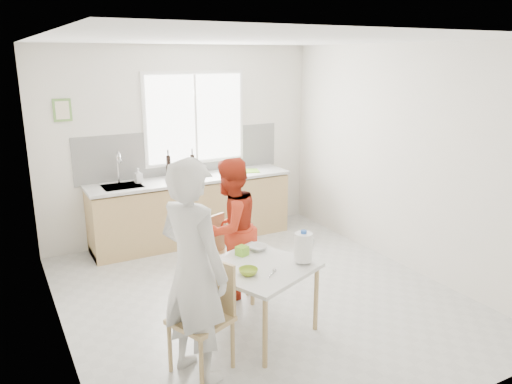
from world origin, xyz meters
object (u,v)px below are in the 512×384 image
at_px(person_white, 193,271).
at_px(bowl_white, 258,248).
at_px(dining_table, 258,273).
at_px(person_red, 230,229).
at_px(bowl_green, 248,272).
at_px(wine_bottle_a, 169,166).
at_px(chair_left, 206,311).
at_px(chair_far, 220,253).
at_px(wine_bottle_b, 193,164).
at_px(milk_jug, 304,247).

distance_m(person_white, bowl_white, 1.16).
distance_m(dining_table, person_red, 0.86).
bearing_deg(bowl_green, person_red, 73.52).
bearing_deg(person_red, dining_table, 59.74).
height_order(person_red, wine_bottle_a, person_red).
bearing_deg(person_white, chair_left, -90.00).
bearing_deg(chair_far, bowl_green, -122.40).
relative_size(chair_left, bowl_white, 4.88).
xyz_separation_m(bowl_white, wine_bottle_b, (0.27, 2.40, 0.36)).
distance_m(chair_left, chair_far, 1.31).
height_order(bowl_white, wine_bottle_b, wine_bottle_b).
height_order(bowl_green, bowl_white, bowl_green).
distance_m(dining_table, wine_bottle_b, 2.82).
distance_m(chair_left, milk_jug, 1.09).
bearing_deg(dining_table, chair_left, -157.76).
bearing_deg(milk_jug, person_red, 84.20).
relative_size(chair_far, bowl_green, 5.10).
bearing_deg(milk_jug, wine_bottle_b, 66.81).
height_order(dining_table, person_white, person_white).
xyz_separation_m(chair_left, bowl_white, (0.81, 0.60, 0.20)).
height_order(chair_far, wine_bottle_b, wine_bottle_b).
distance_m(bowl_white, wine_bottle_a, 2.43).
bearing_deg(person_white, person_red, -59.37).
relative_size(bowl_green, bowl_white, 0.91).
relative_size(chair_left, chair_far, 1.05).
height_order(chair_left, bowl_green, chair_left).
relative_size(person_white, milk_jug, 6.18).
bearing_deg(milk_jug, chair_left, 164.32).
bearing_deg(person_white, chair_far, -54.85).
distance_m(bowl_green, wine_bottle_a, 2.90).
xyz_separation_m(person_red, wine_bottle_b, (0.34, 1.91, 0.30)).
height_order(dining_table, milk_jug, milk_jug).
bearing_deg(chair_left, person_white, -90.00).
relative_size(wine_bottle_a, wine_bottle_b, 1.07).
bearing_deg(wine_bottle_a, dining_table, -92.13).
height_order(person_white, person_red, person_white).
height_order(chair_far, bowl_green, chair_far).
bearing_deg(wine_bottle_b, chair_left, -109.83).
relative_size(chair_far, person_white, 0.48).
height_order(chair_left, chair_far, chair_left).
bearing_deg(bowl_white, chair_far, 107.20).
bearing_deg(person_white, wine_bottle_b, -43.76).
xyz_separation_m(bowl_green, milk_jug, (0.57, -0.02, 0.13)).
relative_size(milk_jug, wine_bottle_b, 0.99).
distance_m(person_red, wine_bottle_a, 1.93).
xyz_separation_m(chair_left, wine_bottle_b, (1.08, 3.00, 0.56)).
distance_m(dining_table, milk_jug, 0.49).
height_order(person_white, wine_bottle_a, person_white).
distance_m(chair_left, wine_bottle_a, 3.14).
distance_m(bowl_green, wine_bottle_b, 2.96).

